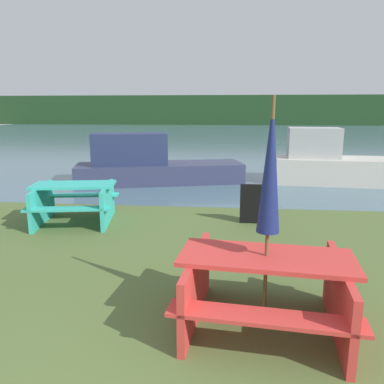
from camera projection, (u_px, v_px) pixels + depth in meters
name	position (u px, v px, depth m)	size (l,w,h in m)	color
water	(217.00, 134.00, 32.64)	(60.00, 50.00, 0.00)	slate
far_treeline	(222.00, 110.00, 51.64)	(80.00, 1.60, 4.00)	#1E3D1E
picnic_table_red	(265.00, 284.00, 3.68)	(1.80, 1.54, 0.75)	red
picnic_table_teal	(75.00, 200.00, 7.13)	(1.72, 1.61, 0.75)	#33B7A8
umbrella_navy	(270.00, 169.00, 3.43)	(0.22, 0.22, 2.25)	brown
boat	(150.00, 165.00, 10.95)	(5.00, 2.53, 1.46)	#333856
boat_second	(328.00, 163.00, 10.95)	(3.39, 1.68, 1.61)	beige
signboard	(255.00, 204.00, 7.08)	(0.55, 0.08, 0.75)	black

